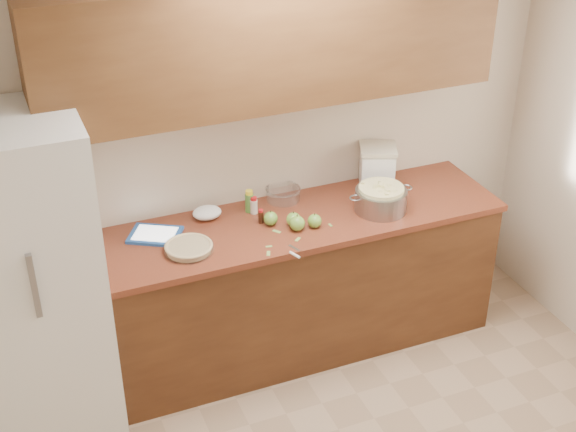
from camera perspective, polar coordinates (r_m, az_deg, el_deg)
name	(u,v)px	position (r m, az deg, el deg)	size (l,w,h in m)	color
room_shell	(419,308)	(3.36, 9.31, -6.50)	(3.60, 3.60, 3.60)	tan
counter_run	(285,286)	(4.91, -0.25, -4.99)	(2.64, 0.68, 0.92)	#573018
upper_cabinets	(273,41)	(4.38, -1.07, 12.33)	(2.60, 0.34, 0.70)	brown
fridge	(31,280)	(4.40, -17.80, -4.38)	(0.70, 0.70, 1.80)	white
pie	(189,248)	(4.41, -7.06, -2.26)	(0.27, 0.27, 0.04)	silver
colander	(381,199)	(4.78, 6.61, 1.22)	(0.41, 0.31, 0.15)	gray
flour_canister	(377,167)	(5.02, 6.36, 3.51)	(0.29, 0.29, 0.27)	white
tablet	(155,235)	(4.58, -9.44, -1.33)	(0.35, 0.33, 0.02)	#20509D
paring_knife	(295,254)	(4.35, 0.48, -2.70)	(0.07, 0.16, 0.02)	gray
lemon_bottle	(249,201)	(4.74, -2.77, 1.04)	(0.05, 0.05, 0.14)	#4C8C38
cinnamon_shaker	(254,206)	(4.73, -2.44, 0.75)	(0.04, 0.04, 0.11)	beige
vanilla_bottle	(261,216)	(4.63, -1.94, -0.03)	(0.03, 0.03, 0.09)	black
mixing_bowl	(283,193)	(4.87, -0.35, 1.63)	(0.22, 0.22, 0.08)	silver
paper_towel	(207,213)	(4.70, -5.78, 0.24)	(0.17, 0.14, 0.07)	white
apple_left	(271,218)	(4.61, -1.25, -0.18)	(0.08, 0.08, 0.09)	#6CA238
apple_center	(293,219)	(4.60, 0.39, -0.24)	(0.08, 0.08, 0.10)	#6CA238
apple_front	(297,223)	(4.56, 0.66, -0.52)	(0.09, 0.09, 0.10)	#6CA238
apple_extra	(315,221)	(4.59, 1.91, -0.35)	(0.08, 0.08, 0.09)	#6CA238
peel_a	(277,231)	(4.56, -0.81, -1.11)	(0.05, 0.02, 0.00)	#89AE54
peel_b	(298,239)	(4.49, 0.69, -1.67)	(0.04, 0.02, 0.00)	#89AE54
peel_c	(269,246)	(4.43, -1.36, -2.18)	(0.04, 0.01, 0.00)	#89AE54
peel_d	(330,225)	(4.63, 3.03, -0.65)	(0.03, 0.01, 0.00)	#89AE54
peel_e	(319,224)	(4.64, 2.25, -0.54)	(0.04, 0.02, 0.00)	#89AE54
peel_f	(268,253)	(4.37, -1.40, -2.68)	(0.05, 0.02, 0.00)	#89AE54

